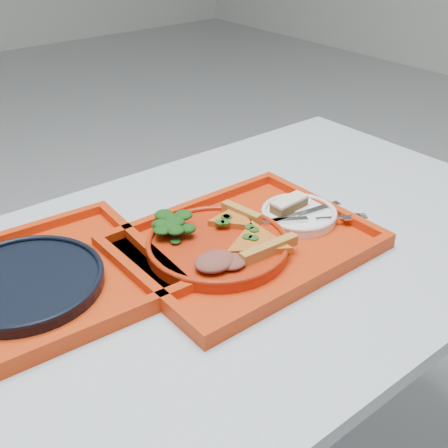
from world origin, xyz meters
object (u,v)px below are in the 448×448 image
at_px(tray_far, 27,290).
at_px(dinner_plate, 218,247).
at_px(navy_plate, 25,283).
at_px(tray_main, 244,246).
at_px(dessert_bar, 289,204).

distance_m(tray_far, dinner_plate, 0.34).
bearing_deg(navy_plate, tray_main, -18.55).
bearing_deg(tray_main, navy_plate, 161.48).
height_order(tray_main, navy_plate, navy_plate).
bearing_deg(navy_plate, dinner_plate, -19.91).
bearing_deg(tray_far, tray_main, -15.13).
height_order(dinner_plate, navy_plate, dinner_plate).
bearing_deg(tray_main, dessert_bar, 10.35).
height_order(navy_plate, dessert_bar, dessert_bar).
distance_m(navy_plate, dessert_bar, 0.52).
distance_m(dinner_plate, navy_plate, 0.34).
bearing_deg(tray_far, dinner_plate, -16.49).
xyz_separation_m(tray_far, dessert_bar, (0.51, -0.10, 0.03)).
bearing_deg(tray_main, tray_far, 161.48).
relative_size(tray_main, dinner_plate, 1.73).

